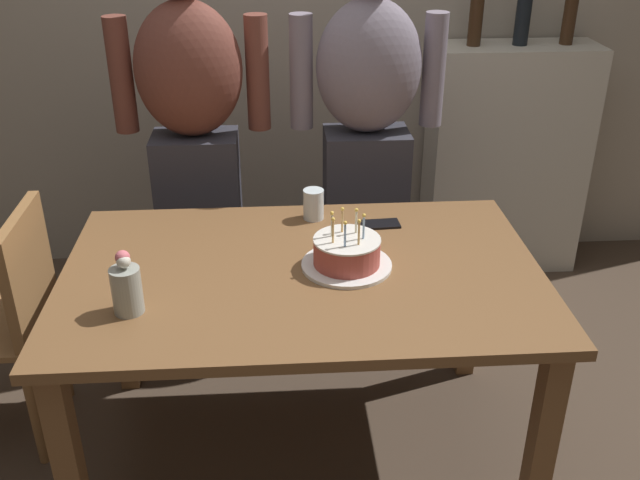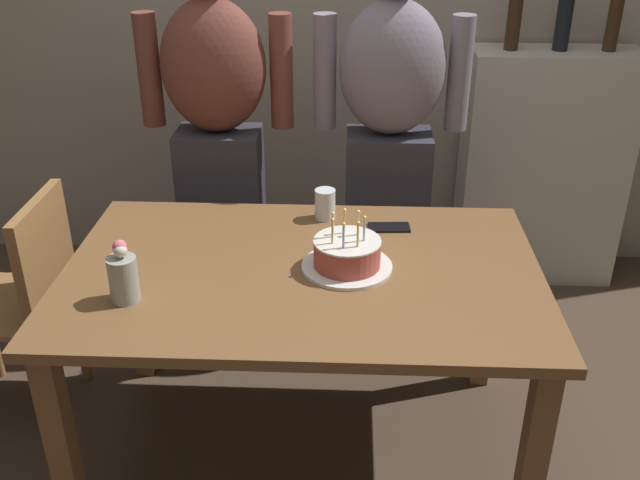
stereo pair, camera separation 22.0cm
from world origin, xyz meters
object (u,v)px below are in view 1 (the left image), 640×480
water_glass_near (314,204)px  flower_vase (126,287)px  person_woman_cardigan (367,142)px  person_man_bearded (195,146)px  dining_chair (6,311)px  birthday_cake (347,254)px  cell_phone (379,224)px

water_glass_near → flower_vase: 0.80m
water_glass_near → person_woman_cardigan: 0.49m
water_glass_near → person_man_bearded: bearing=137.1°
person_woman_cardigan → dining_chair: 1.48m
person_woman_cardigan → dining_chair: person_woman_cardigan is taller
birthday_cake → person_woman_cardigan: size_ratio=0.17×
flower_vase → person_woman_cardigan: 1.27m
birthday_cake → flower_vase: flower_vase is taller
flower_vase → person_woman_cardigan: size_ratio=0.11×
cell_phone → flower_vase: 0.93m
cell_phone → water_glass_near: bearing=158.7°
person_man_bearded → dining_chair: (-0.61, -0.61, -0.36)m
dining_chair → water_glass_near: bearing=100.2°
flower_vase → person_man_bearded: (0.11, 0.99, 0.05)m
birthday_cake → water_glass_near: bearing=102.9°
water_glass_near → person_man_bearded: size_ratio=0.07×
person_man_bearded → person_woman_cardigan: 0.69m
birthday_cake → dining_chair: (-1.15, 0.17, -0.27)m
person_man_bearded → person_woman_cardigan: bearing=-180.0°
water_glass_near → flower_vase: (-0.56, -0.57, 0.03)m
person_woman_cardigan → dining_chair: (-1.30, -0.61, -0.36)m
flower_vase → cell_phone: bearing=32.6°
birthday_cake → dining_chair: 1.19m
water_glass_near → person_woman_cardigan: size_ratio=0.07×
cell_phone → person_woman_cardigan: 0.51m
water_glass_near → dining_chair: size_ratio=0.13×
flower_vase → dining_chair: flower_vase is taller
person_man_bearded → flower_vase: bearing=83.7°
birthday_cake → person_woman_cardigan: bearing=78.5°
person_woman_cardigan → dining_chair: bearing=25.0°
person_man_bearded → cell_phone: bearing=144.1°
water_glass_near → birthday_cake: bearing=-77.1°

